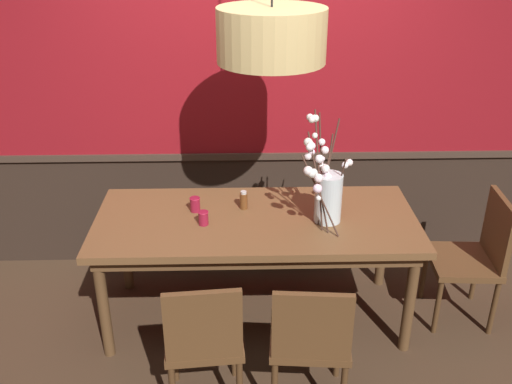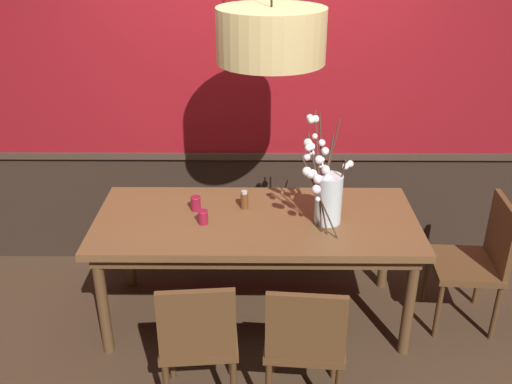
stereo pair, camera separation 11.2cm
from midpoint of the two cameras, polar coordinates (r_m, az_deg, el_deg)
name	(u,v)px [view 2 (the right image)]	position (r m, az deg, el deg)	size (l,w,h in m)	color
ground_plane	(256,315)	(4.14, 0.79, -12.11)	(24.00, 24.00, 0.00)	#422D1E
back_wall	(257,77)	(4.21, 0.86, 11.33)	(5.46, 0.14, 3.00)	#2D2119
dining_table	(256,229)	(3.75, 0.86, -3.71)	(2.08, 0.91, 0.78)	brown
chair_near_side_right	(305,339)	(3.19, 5.92, -14.31)	(0.46, 0.47, 0.87)	brown
chair_head_east_end	(478,257)	(4.10, 21.94, -6.01)	(0.45, 0.48, 0.91)	brown
chair_near_side_left	(199,337)	(3.17, -4.69, -14.14)	(0.45, 0.46, 0.90)	brown
chair_far_side_right	(293,195)	(4.61, 4.44, -0.33)	(0.46, 0.47, 0.93)	brown
chair_far_side_left	(215,196)	(4.61, -3.37, -0.38)	(0.48, 0.42, 0.90)	brown
vase_with_blossoms	(326,193)	(3.59, 7.87, -0.11)	(0.34, 0.35, 0.74)	silver
candle_holder_nearer_center	(196,203)	(3.80, -5.16, -1.14)	(0.07, 0.07, 0.10)	maroon
candle_holder_nearer_edge	(203,217)	(3.63, -4.41, -2.50)	(0.07, 0.07, 0.09)	maroon
condiment_bottle	(244,200)	(3.80, -0.32, -0.83)	(0.05, 0.05, 0.13)	brown
pendant_lamp	(271,35)	(3.26, 2.53, 15.28)	(0.61, 0.61, 1.20)	tan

